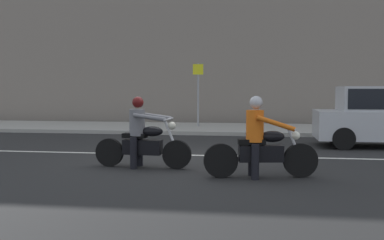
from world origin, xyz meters
TOP-DOWN VIEW (x-y plane):
  - ground_plane at (0.00, 0.00)m, footprint 80.00×80.00m
  - sidewalk_slab at (0.00, 8.00)m, footprint 40.00×4.40m
  - building_facade at (0.00, 11.40)m, footprint 40.00×1.40m
  - lane_marking_stripe at (-0.58, 0.90)m, footprint 18.00×0.14m
  - motorcycle_with_rider_orange_stripe at (2.11, -1.79)m, footprint 2.22×0.76m
  - motorcycle_with_rider_gray at (-0.44, -1.06)m, footprint 2.18×0.70m
  - parked_hatchback_silver at (5.58, 3.32)m, footprint 3.60×1.76m
  - street_sign_post at (-0.46, 8.25)m, footprint 0.44×0.08m

SIDE VIEW (x-z plane):
  - ground_plane at x=0.00m, z-range 0.00..0.00m
  - lane_marking_stripe at x=-0.58m, z-range 0.00..0.01m
  - sidewalk_slab at x=0.00m, z-range 0.00..0.14m
  - motorcycle_with_rider_gray at x=-0.44m, z-range -0.14..1.42m
  - motorcycle_with_rider_orange_stripe at x=2.11m, z-range -0.15..1.44m
  - parked_hatchback_silver at x=5.58m, z-range 0.03..1.83m
  - street_sign_post at x=-0.46m, z-range 0.41..3.07m
  - building_facade at x=0.00m, z-range 0.00..10.89m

